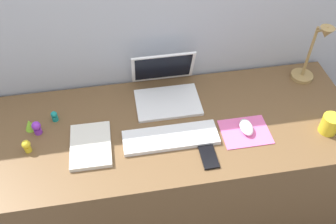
# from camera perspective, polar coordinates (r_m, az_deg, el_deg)

# --- Properties ---
(ground_plane) EXTENTS (6.00, 6.00, 0.00)m
(ground_plane) POSITION_cam_1_polar(r_m,az_deg,el_deg) (2.26, -0.41, -14.86)
(ground_plane) COLOR #59514C
(back_wall) EXTENTS (2.96, 0.05, 1.56)m
(back_wall) POSITION_cam_1_polar(r_m,az_deg,el_deg) (1.89, -2.33, 6.64)
(back_wall) COLOR #B2B7C1
(back_wall) RESTS_ON ground_plane
(desk) EXTENTS (1.76, 0.64, 0.74)m
(desk) POSITION_cam_1_polar(r_m,az_deg,el_deg) (1.94, -0.46, -9.53)
(desk) COLOR brown
(desk) RESTS_ON ground_plane
(laptop) EXTENTS (0.30, 0.28, 0.20)m
(laptop) POSITION_cam_1_polar(r_m,az_deg,el_deg) (1.76, -0.36, 3.93)
(laptop) COLOR white
(laptop) RESTS_ON desk
(keyboard) EXTENTS (0.41, 0.13, 0.02)m
(keyboard) POSITION_cam_1_polar(r_m,az_deg,el_deg) (1.60, 0.40, -3.96)
(keyboard) COLOR white
(keyboard) RESTS_ON desk
(mousepad) EXTENTS (0.21, 0.17, 0.00)m
(mousepad) POSITION_cam_1_polar(r_m,az_deg,el_deg) (1.66, 11.78, -3.00)
(mousepad) COLOR pink
(mousepad) RESTS_ON desk
(mouse) EXTENTS (0.06, 0.10, 0.03)m
(mouse) POSITION_cam_1_polar(r_m,az_deg,el_deg) (1.66, 11.94, -2.30)
(mouse) COLOR white
(mouse) RESTS_ON mousepad
(cell_phone) EXTENTS (0.07, 0.13, 0.01)m
(cell_phone) POSITION_cam_1_polar(r_m,az_deg,el_deg) (1.55, 6.22, -6.75)
(cell_phone) COLOR black
(cell_phone) RESTS_ON desk
(desk_lamp) EXTENTS (0.11, 0.15, 0.34)m
(desk_lamp) POSITION_cam_1_polar(r_m,az_deg,el_deg) (1.90, 21.34, 8.13)
(desk_lamp) COLOR #A5844C
(desk_lamp) RESTS_ON desk
(notebook_pad) EXTENTS (0.17, 0.24, 0.02)m
(notebook_pad) POSITION_cam_1_polar(r_m,az_deg,el_deg) (1.60, -11.79, -5.05)
(notebook_pad) COLOR silver
(notebook_pad) RESTS_ON desk
(coffee_mug) EXTENTS (0.08, 0.08, 0.09)m
(coffee_mug) POSITION_cam_1_polar(r_m,az_deg,el_deg) (1.75, 23.59, -1.72)
(coffee_mug) COLOR yellow
(coffee_mug) RESTS_ON desk
(toy_figurine_purple) EXTENTS (0.04, 0.04, 0.07)m
(toy_figurine_purple) POSITION_cam_1_polar(r_m,az_deg,el_deg) (1.70, -19.52, -2.26)
(toy_figurine_purple) COLOR purple
(toy_figurine_purple) RESTS_ON desk
(toy_figurine_lime) EXTENTS (0.05, 0.05, 0.05)m
(toy_figurine_lime) POSITION_cam_1_polar(r_m,az_deg,el_deg) (1.73, -20.48, -1.84)
(toy_figurine_lime) COLOR #8CDB33
(toy_figurine_lime) RESTS_ON desk
(toy_figurine_yellow) EXTENTS (0.04, 0.04, 0.06)m
(toy_figurine_yellow) POSITION_cam_1_polar(r_m,az_deg,el_deg) (1.65, -20.91, -4.87)
(toy_figurine_yellow) COLOR yellow
(toy_figurine_yellow) RESTS_ON desk
(toy_figurine_teal) EXTENTS (0.03, 0.03, 0.05)m
(toy_figurine_teal) POSITION_cam_1_polar(r_m,az_deg,el_deg) (1.74, -17.05, -0.60)
(toy_figurine_teal) COLOR teal
(toy_figurine_teal) RESTS_ON desk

